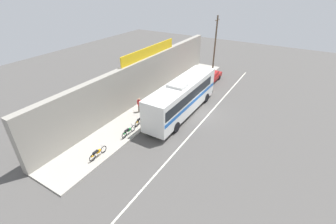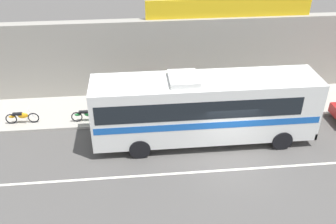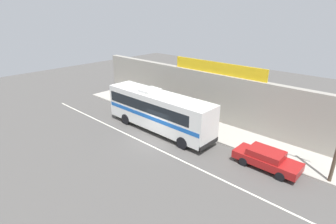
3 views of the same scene
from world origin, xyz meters
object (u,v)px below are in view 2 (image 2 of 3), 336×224
at_px(motorcycle_red, 125,111).
at_px(pedestrian_far_left, 155,89).
at_px(intercity_bus, 203,106).
at_px(motorcycle_blue, 21,117).
at_px(motorcycle_green, 87,115).

relative_size(motorcycle_red, pedestrian_far_left, 1.18).
height_order(intercity_bus, motorcycle_blue, intercity_bus).
bearing_deg(pedestrian_far_left, motorcycle_green, -156.36).
distance_m(motorcycle_blue, pedestrian_far_left, 7.73).
distance_m(intercity_bus, pedestrian_far_left, 4.61).
bearing_deg(motorcycle_red, motorcycle_blue, -179.56).
distance_m(motorcycle_green, motorcycle_blue, 3.63).
bearing_deg(motorcycle_blue, motorcycle_green, -2.34).
bearing_deg(intercity_bus, pedestrian_far_left, 119.00).
bearing_deg(motorcycle_green, intercity_bus, -19.96).
bearing_deg(motorcycle_blue, pedestrian_far_left, 11.74).
distance_m(motorcycle_blue, motorcycle_red, 5.74).
relative_size(intercity_bus, motorcycle_blue, 6.17).
bearing_deg(pedestrian_far_left, motorcycle_red, -139.91).
distance_m(intercity_bus, motorcycle_green, 6.67).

